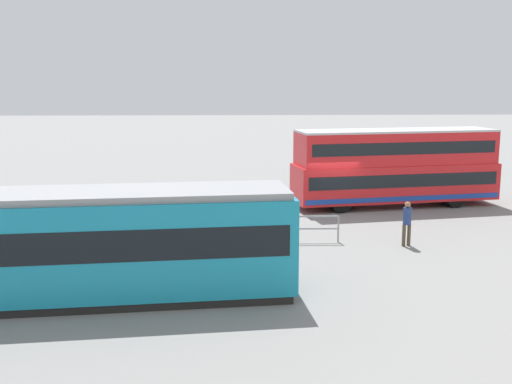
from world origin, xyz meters
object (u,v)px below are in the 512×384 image
object	(u,v)px
pedestrian_crossing	(407,220)
info_sign	(115,209)
tram_yellow	(65,245)
double_decker_bus	(395,167)
pedestrian_near_railing	(222,218)

from	to	relation	value
pedestrian_crossing	info_sign	xyz separation A→B (m)	(11.19, 0.24, 0.57)
tram_yellow	pedestrian_crossing	bearing A→B (deg)	-153.97
tram_yellow	pedestrian_crossing	distance (m)	12.97
double_decker_bus	pedestrian_near_railing	distance (m)	10.98
tram_yellow	pedestrian_near_railing	world-z (taller)	tram_yellow
tram_yellow	pedestrian_crossing	world-z (taller)	tram_yellow
tram_yellow	pedestrian_crossing	xyz separation A→B (m)	(-11.64, -5.68, -0.68)
double_decker_bus	tram_yellow	xyz separation A→B (m)	(13.11, 13.44, -0.30)
double_decker_bus	pedestrian_near_railing	world-z (taller)	double_decker_bus
pedestrian_crossing	tram_yellow	bearing A→B (deg)	26.03
tram_yellow	info_sign	distance (m)	5.47
tram_yellow	info_sign	size ratio (longest dim) A/B	5.88
tram_yellow	pedestrian_near_railing	distance (m)	8.15
double_decker_bus	pedestrian_crossing	xyz separation A→B (m)	(1.47, 7.76, -0.98)
pedestrian_crossing	info_sign	bearing A→B (deg)	1.21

